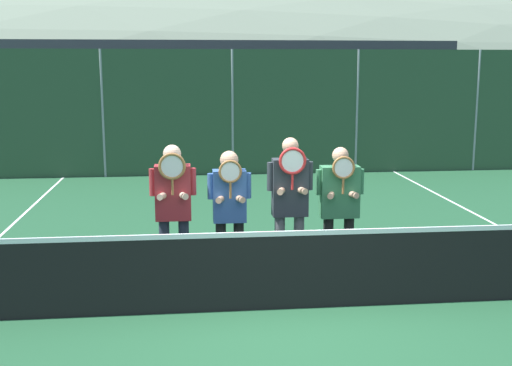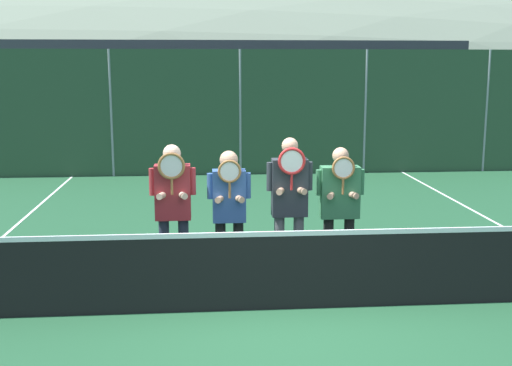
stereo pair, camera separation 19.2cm
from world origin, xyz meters
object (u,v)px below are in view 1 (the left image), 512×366
player_center_right (290,199)px  car_far_left (48,131)px  car_center (384,126)px  player_rightmost (339,202)px  player_leftmost (173,203)px  player_center_left (230,206)px  car_left_of_center (221,128)px

player_center_right → car_far_left: (-5.11, 10.66, -0.20)m
car_center → player_center_right: bearing=-112.9°
player_rightmost → car_center: car_center is taller
player_leftmost → car_far_left: player_leftmost is taller
player_center_right → car_center: player_center_right is taller
car_far_left → player_center_left: bearing=-67.5°
player_center_right → car_far_left: 11.83m
player_rightmost → player_center_right: bearing=-168.4°
player_center_right → car_far_left: player_center_right is taller
car_left_of_center → player_rightmost: bearing=-85.0°
player_rightmost → car_center: 11.33m
player_center_right → player_center_left: bearing=172.8°
player_leftmost → player_rightmost: player_leftmost is taller
player_rightmost → car_far_left: size_ratio=0.41×
player_center_left → car_center: bearing=63.6°
player_center_right → car_center: bearing=67.1°
player_center_left → car_left_of_center: (0.47, 10.74, -0.11)m
player_center_left → player_center_right: player_center_right is taller
player_rightmost → car_left_of_center: car_left_of_center is taller
player_center_left → car_far_left: bearing=112.5°
player_rightmost → car_left_of_center: 10.74m
car_left_of_center → car_center: 4.83m
player_center_left → player_rightmost: bearing=1.7°
player_leftmost → car_center: bearing=60.7°
player_center_right → player_rightmost: size_ratio=1.08×
player_center_left → car_left_of_center: 10.75m
car_center → player_center_left: bearing=-116.4°
player_rightmost → car_center: size_ratio=0.41×
player_leftmost → player_rightmost: size_ratio=1.04×
player_leftmost → player_center_left: size_ratio=1.05×
player_leftmost → player_rightmost: (2.09, 0.03, -0.04)m
player_rightmost → car_center: (3.90, 10.64, -0.08)m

